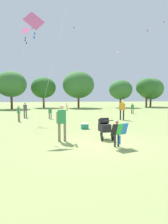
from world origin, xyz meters
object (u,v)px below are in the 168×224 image
person_couple_left (50,112)px  cooler_box (85,126)px  person_adult_flyer (62,119)px  person_red_shirt (25,109)px  stroller (104,127)px  person_back_turned (132,108)px  person_kid_running (122,108)px  kite_orange_delta (25,34)px  person_sitting_far (19,112)px  child_with_butterfly_kite (117,131)px  kite_adult_black (35,24)px

person_couple_left → cooler_box: 6.20m
person_adult_flyer → cooler_box: person_adult_flyer is taller
person_red_shirt → person_couple_left: person_red_shirt is taller
stroller → person_back_turned: person_back_turned is taller
person_red_shirt → person_couple_left: size_ratio=1.32×
person_couple_left → person_kid_running: 6.42m
person_couple_left → person_red_shirt: bearing=148.7°
person_adult_flyer → person_couple_left: bearing=93.9°
kite_orange_delta → person_red_shirt: bearing=103.6°
kite_orange_delta → person_sitting_far: 6.62m
child_with_butterfly_kite → cooler_box: bearing=97.4°
kite_orange_delta → person_kid_running: size_ratio=4.67×
person_couple_left → child_with_butterfly_kite: bearing=-74.9°
child_with_butterfly_kite → kite_orange_delta: (-4.70, 9.91, 6.64)m
person_back_turned → kite_adult_black: bearing=-135.5°
person_couple_left → cooler_box: person_couple_left is taller
kite_adult_black → stroller: bearing=-34.6°
child_with_butterfly_kite → person_sitting_far: 10.36m
person_back_turned → person_couple_left: bearing=-159.7°
person_adult_flyer → person_back_turned: 15.18m
person_adult_flyer → person_back_turned: size_ratio=1.44×
kite_adult_black → cooler_box: 6.51m
person_kid_running → person_back_turned: 6.25m
person_sitting_far → person_back_turned: (11.93, 4.79, -0.06)m
kite_adult_black → person_back_turned: bearing=44.5°
person_adult_flyer → kite_orange_delta: bearing=106.6°
stroller → person_kid_running: (3.52, 6.95, 0.41)m
person_couple_left → cooler_box: size_ratio=2.43×
person_sitting_far → person_kid_running: 8.67m
kite_orange_delta → cooler_box: bearing=-53.0°
person_sitting_far → person_kid_running: (8.65, -0.52, 0.24)m
stroller → person_kid_running: bearing=63.1°
person_adult_flyer → stroller: (2.01, 0.09, -0.40)m
child_with_butterfly_kite → kite_adult_black: size_ratio=0.16×
stroller → kite_adult_black: size_ratio=0.16×
person_kid_running → cooler_box: bearing=-134.9°
person_couple_left → person_adult_flyer: bearing=-86.1°
person_kid_running → kite_orange_delta: bearing=169.5°
stroller → person_back_turned: 14.02m
kite_adult_black → kite_orange_delta: bearing=101.4°
person_couple_left → cooler_box: (2.18, -5.79, -0.47)m
child_with_butterfly_kite → person_kid_running: (3.38, 8.40, 0.36)m
kite_adult_black → person_couple_left: kite_adult_black is taller
kite_adult_black → kite_orange_delta: size_ratio=0.84×
person_sitting_far → cooler_box: person_sitting_far is taller
person_adult_flyer → stroller: person_adult_flyer is taller
person_adult_flyer → stroller: 2.06m
person_adult_flyer → kite_adult_black: size_ratio=0.26×
person_sitting_far → person_back_turned: person_sitting_far is taller
person_kid_running → person_back_turned: person_kid_running is taller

